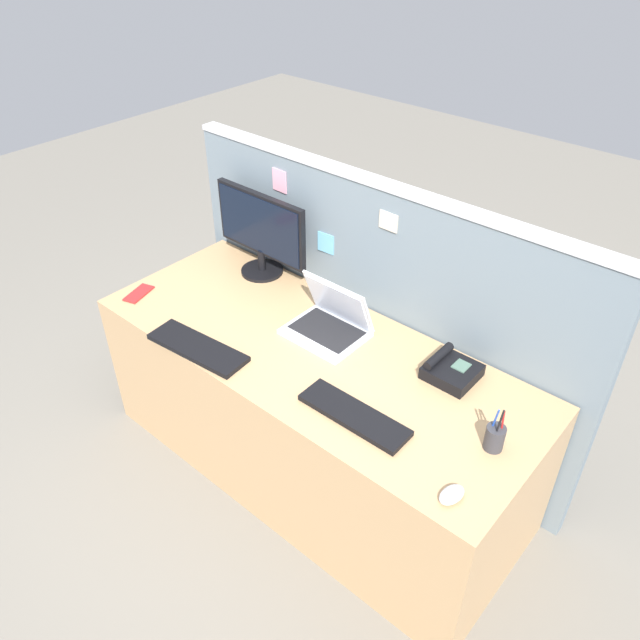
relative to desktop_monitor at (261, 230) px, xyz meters
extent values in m
plane|color=slate|center=(0.59, -0.30, -0.95)|extent=(10.00, 10.00, 0.00)
cube|color=tan|center=(0.59, -0.30, -0.59)|extent=(1.96, 0.77, 0.72)
cube|color=slate|center=(0.59, 0.12, -0.30)|extent=(2.10, 0.06, 1.30)
cube|color=#B7BAC1|center=(0.59, 0.12, 0.36)|extent=(2.10, 0.07, 0.02)
cube|color=beige|center=(0.66, 0.09, 0.23)|extent=(0.09, 0.01, 0.08)
cube|color=#66ADD1|center=(0.33, 0.09, 0.01)|extent=(0.09, 0.01, 0.09)
cube|color=pink|center=(0.05, 0.09, 0.23)|extent=(0.08, 0.01, 0.11)
cylinder|color=black|center=(0.00, -0.01, -0.22)|extent=(0.21, 0.21, 0.02)
cylinder|color=black|center=(0.00, -0.01, -0.16)|extent=(0.04, 0.04, 0.10)
cube|color=black|center=(0.00, 0.00, 0.03)|extent=(0.54, 0.03, 0.31)
cube|color=black|center=(0.00, -0.01, 0.03)|extent=(0.51, 0.01, 0.28)
cube|color=silver|center=(0.56, -0.19, -0.22)|extent=(0.32, 0.26, 0.02)
cube|color=black|center=(0.56, -0.18, -0.21)|extent=(0.28, 0.19, 0.00)
cube|color=silver|center=(0.56, -0.11, -0.10)|extent=(0.32, 0.10, 0.22)
cube|color=silver|center=(0.56, -0.11, -0.10)|extent=(0.30, 0.08, 0.20)
cube|color=black|center=(1.11, -0.07, -0.20)|extent=(0.19, 0.19, 0.05)
cube|color=#4C6B5B|center=(1.14, -0.05, -0.18)|extent=(0.06, 0.06, 0.01)
cylinder|color=black|center=(1.05, -0.07, -0.16)|extent=(0.04, 0.17, 0.04)
cube|color=black|center=(0.23, -0.61, -0.22)|extent=(0.46, 0.19, 0.02)
cube|color=black|center=(0.96, -0.50, -0.22)|extent=(0.43, 0.13, 0.02)
ellipsoid|color=silver|center=(1.42, -0.58, -0.21)|extent=(0.07, 0.11, 0.03)
cylinder|color=#333338|center=(1.41, -0.30, -0.18)|extent=(0.07, 0.07, 0.09)
cylinder|color=red|center=(1.42, -0.29, -0.12)|extent=(0.01, 0.02, 0.14)
cylinder|color=black|center=(1.42, -0.31, -0.12)|extent=(0.01, 0.02, 0.15)
cylinder|color=blue|center=(1.40, -0.30, -0.12)|extent=(0.03, 0.02, 0.14)
cube|color=#B22323|center=(-0.29, -0.52, -0.22)|extent=(0.11, 0.17, 0.01)
camera|label=1|loc=(1.93, -1.80, 1.38)|focal=34.98mm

